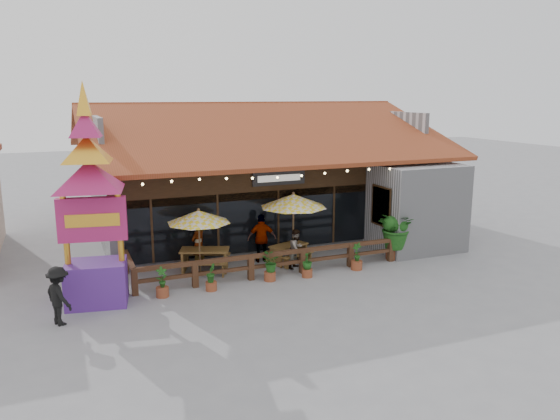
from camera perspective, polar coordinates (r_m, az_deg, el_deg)
name	(u,v)px	position (r m, az deg, el deg)	size (l,w,h in m)	color
ground	(309,267)	(20.80, 3.03, -6.00)	(100.00, 100.00, 0.00)	gray
restaurant_building	(256,184)	(26.34, -2.57, 2.77)	(15.50, 14.73, 6.09)	#AFAFB4
patio_railing	(255,260)	(19.56, -2.61, -5.29)	(10.00, 2.60, 0.92)	#4A281A
umbrella_left	(199,217)	(19.64, -8.49, -0.72)	(2.88, 2.88, 2.46)	brown
umbrella_right	(293,201)	(20.89, 1.41, 0.95)	(2.89, 2.89, 2.77)	brown
picnic_table_left	(205,256)	(20.34, -7.87, -4.82)	(2.21, 2.07, 0.85)	brown
picnic_table_right	(289,250)	(21.22, 0.90, -4.24)	(1.86, 1.73, 0.72)	brown
thai_sign_tower	(89,181)	(17.27, -19.30, 2.85)	(3.14, 3.14, 7.33)	#522485
tropical_plant	(394,228)	(21.98, 11.87, -1.82)	(1.94, 2.05, 2.22)	brown
diner_a	(198,244)	(20.80, -8.53, -3.59)	(0.64, 0.42, 1.76)	#352111
diner_b	(297,249)	(20.50, 1.74, -4.07)	(0.73, 0.57, 1.50)	#352111
diner_c	(262,238)	(21.20, -1.92, -2.97)	(1.11, 0.46, 1.90)	#352111
pedestrian	(59,296)	(16.77, -22.12, -8.31)	(1.10, 0.63, 1.71)	black
planter_a	(162,284)	(18.13, -12.22, -7.60)	(0.41, 0.41, 1.00)	brown
planter_b	(211,279)	(18.42, -7.22, -7.12)	(0.42, 0.44, 0.92)	brown
planter_c	(270,265)	(19.17, -1.07, -5.79)	(0.80, 0.79, 1.00)	brown
planter_d	(307,265)	(19.60, 2.86, -5.76)	(0.49, 0.49, 0.93)	brown
planter_e	(357,258)	(20.59, 8.03, -5.03)	(0.42, 0.42, 1.03)	brown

